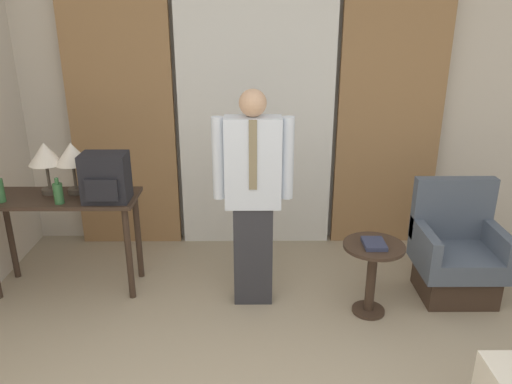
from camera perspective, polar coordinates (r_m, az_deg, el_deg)
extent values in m
cube|color=beige|center=(4.67, -0.01, 10.32)|extent=(10.00, 0.06, 2.70)
cube|color=white|center=(4.56, 0.00, 9.28)|extent=(1.40, 0.06, 2.58)
cube|color=#997047|center=(4.71, -15.14, 8.95)|extent=(0.95, 0.06, 2.58)
cube|color=#997047|center=(4.72, 15.10, 8.99)|extent=(0.95, 0.06, 2.58)
cube|color=#38281E|center=(4.14, -21.43, -0.67)|extent=(1.18, 0.45, 0.03)
cylinder|color=#38281E|center=(3.99, -14.33, -6.88)|extent=(0.05, 0.05, 0.77)
cylinder|color=#38281E|center=(4.63, -26.25, -4.52)|extent=(0.05, 0.05, 0.77)
cylinder|color=#38281E|center=(4.28, -13.33, -4.86)|extent=(0.05, 0.05, 0.77)
cylinder|color=#4C4238|center=(4.23, -22.44, 0.15)|extent=(0.13, 0.13, 0.04)
cylinder|color=#4C4238|center=(4.20, -22.66, 1.68)|extent=(0.02, 0.02, 0.20)
cone|color=silver|center=(4.14, -23.00, 4.07)|extent=(0.26, 0.26, 0.17)
cylinder|color=#4C4238|center=(4.16, -19.82, 0.16)|extent=(0.13, 0.13, 0.04)
cylinder|color=#4C4238|center=(4.12, -20.02, 1.71)|extent=(0.02, 0.02, 0.20)
cone|color=silver|center=(4.07, -20.33, 4.15)|extent=(0.26, 0.26, 0.17)
cylinder|color=#336638|center=(4.18, -27.25, 0.14)|extent=(0.07, 0.07, 0.18)
cylinder|color=#336638|center=(3.97, -21.65, -0.17)|extent=(0.07, 0.07, 0.15)
cylinder|color=#336638|center=(3.94, -21.84, 1.19)|extent=(0.03, 0.03, 0.04)
cube|color=black|center=(3.88, -16.82, 1.62)|extent=(0.34, 0.22, 0.37)
cube|color=black|center=(3.78, -17.24, 0.20)|extent=(0.24, 0.03, 0.17)
cube|color=#2D2D33|center=(3.83, -0.33, -7.13)|extent=(0.29, 0.15, 0.80)
cube|color=silver|center=(3.56, -0.35, 3.35)|extent=(0.40, 0.18, 0.66)
cube|color=#847556|center=(3.44, -0.35, 4.19)|extent=(0.06, 0.01, 0.50)
cylinder|color=silver|center=(3.55, -4.35, 3.84)|extent=(0.09, 0.09, 0.60)
cylinder|color=silver|center=(3.55, 3.64, 3.86)|extent=(0.09, 0.09, 0.60)
sphere|color=tan|center=(3.45, -0.37, 10.15)|extent=(0.19, 0.19, 0.19)
cube|color=#38281E|center=(4.32, 21.74, -9.54)|extent=(0.54, 0.46, 0.24)
cube|color=#4C5666|center=(4.22, 22.10, -7.16)|extent=(0.64, 0.55, 0.16)
cube|color=#4C5666|center=(4.29, 21.57, -1.74)|extent=(0.64, 0.10, 0.51)
cube|color=#4C5666|center=(4.05, 18.76, -5.21)|extent=(0.08, 0.55, 0.18)
cube|color=#4C5666|center=(4.27, 25.87, -4.93)|extent=(0.08, 0.55, 0.18)
cylinder|color=#38281E|center=(3.98, 12.70, -13.04)|extent=(0.24, 0.24, 0.02)
cylinder|color=#38281E|center=(3.84, 13.00, -9.82)|extent=(0.07, 0.07, 0.54)
cylinder|color=#38281E|center=(3.71, 13.34, -6.03)|extent=(0.44, 0.44, 0.02)
cube|color=#2D334C|center=(3.68, 13.35, -5.77)|extent=(0.15, 0.20, 0.03)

